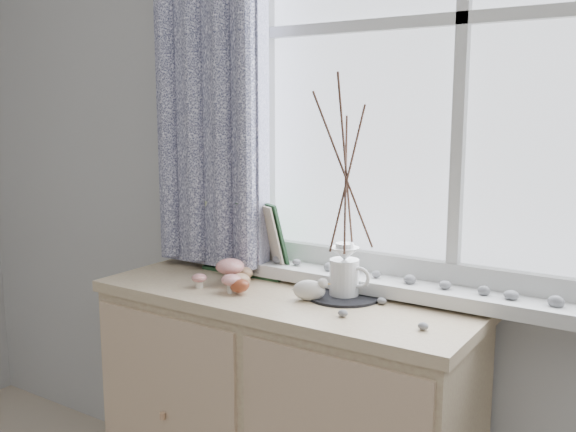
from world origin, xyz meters
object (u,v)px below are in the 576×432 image
Objects in this scene: sideboard at (283,423)px; botanical_book at (242,237)px; toadstool_cluster at (227,272)px; twig_pitcher at (346,170)px.

botanical_book is at bearing 154.54° from sideboard.
twig_pitcher is (0.36, 0.10, 0.33)m from toadstool_cluster.
toadstool_cluster is 0.26× the size of twig_pitcher.
botanical_book is 0.18m from toadstool_cluster.
botanical_book is 2.13× the size of toadstool_cluster.
botanical_book reaches higher than sideboard.
toadstool_cluster is at bearing 178.94° from twig_pitcher.
twig_pitcher reaches higher than toadstool_cluster.
toadstool_cluster is at bearing -70.31° from botanical_book.
twig_pitcher reaches higher than sideboard.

